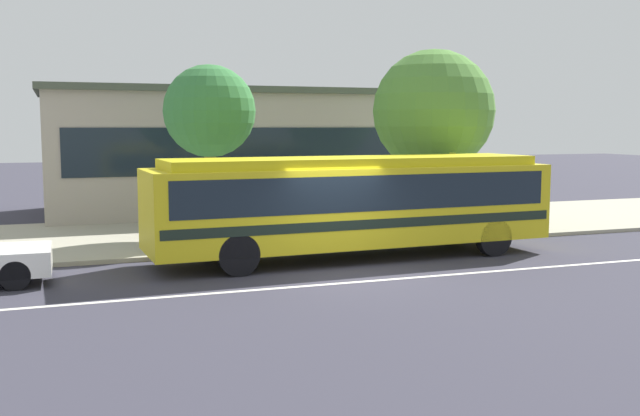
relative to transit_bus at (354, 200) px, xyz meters
The scene contains 10 objects.
ground_plane 2.73m from the transit_bus, 116.56° to the right, with size 120.00×120.00×0.00m, color #34333F.
sidewalk_slab 5.65m from the transit_bus, 100.59° to the left, with size 60.00×8.00×0.12m, color #A39E89.
lane_stripe_center 3.36m from the transit_bus, 109.65° to the right, with size 56.00×0.16×0.01m, color silver.
transit_bus is the anchor object (origin of this frame).
pedestrian_waiting_near_sign 4.62m from the transit_bus, 146.76° to the left, with size 0.48×0.48×1.78m.
pedestrian_walking_along_curb 2.51m from the transit_bus, 70.25° to the left, with size 0.44×0.44×1.64m.
bus_stop_sign 4.40m from the transit_bus, 24.49° to the left, with size 0.11×0.44×2.57m.
street_tree_near_stop 5.83m from the transit_bus, 122.91° to the left, with size 2.81×2.81×5.23m.
street_tree_mid_block 6.04m from the transit_bus, 39.73° to the left, with size 3.95×3.95×5.84m.
station_building 12.07m from the transit_bus, 92.31° to the left, with size 14.98×7.71×4.95m.
Camera 1 is at (-6.34, -15.64, 3.49)m, focal length 40.93 mm.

